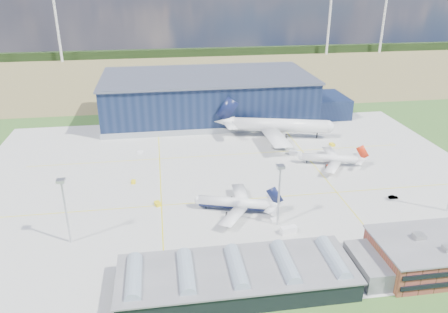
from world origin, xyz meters
The scene contains 20 objects.
ground centered at (0.00, 0.00, 0.00)m, with size 600.00×600.00×0.00m, color #335B22.
apron centered at (0.00, 10.00, 0.03)m, with size 220.00×160.00×0.08m.
farmland centered at (0.00, 220.00, 0.00)m, with size 600.00×220.00×0.01m, color olive.
treeline centered at (0.00, 300.00, 4.00)m, with size 600.00×8.00×8.00m, color black.
hangar centered at (2.81, 94.80, 11.62)m, with size 145.00×62.00×26.10m.
glass_concourse centered at (-6.45, -60.00, 3.69)m, with size 78.00×23.00×8.60m.
light_mast_west centered at (-60.00, -30.00, 15.43)m, with size 2.60×2.60×23.00m.
light_mast_center centered at (10.00, -30.00, 15.43)m, with size 2.60×2.60×23.00m.
airliner_navy centered at (-3.45, -18.20, 5.52)m, with size 33.83×33.09×11.03m, color silver, non-canonical shape.
airliner_red centered at (46.89, 16.25, 5.24)m, with size 32.12×31.43×10.48m, color silver, non-canonical shape.
airliner_widebody centered at (33.92, 55.00, 10.36)m, with size 63.55×62.17×20.72m, color silver, non-canonical shape.
gse_tug_a centered at (-31.38, -9.67, 0.67)m, with size 1.96×3.20×1.34m, color yellow.
gse_tug_b centered at (-41.23, 10.92, 0.58)m, with size 1.78×2.67×1.16m, color yellow.
gse_van_a centered at (12.44, -35.61, 1.20)m, with size 2.40×5.51×2.40m, color white.
gse_van_b centered at (34.45, 29.57, 1.14)m, with size 2.28×4.96×2.28m, color white.
gse_tug_c centered at (57.28, 38.67, 0.67)m, with size 1.91×3.06×1.34m, color yellow.
gse_cart_b centered at (-39.17, 42.94, 0.62)m, with size 1.89×2.84×1.23m, color white.
airstair centered at (9.53, -24.53, 1.40)m, with size 1.75×4.37×2.80m, color white.
car_a centered at (52.92, -48.00, 0.64)m, with size 1.51×3.76×1.28m, color #99999E.
car_b centered at (59.92, -18.20, 0.63)m, with size 1.33×3.81×1.25m, color #99999E.
Camera 1 is at (-28.37, -157.08, 82.41)m, focal length 35.00 mm.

